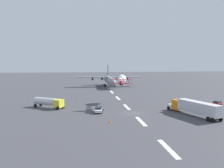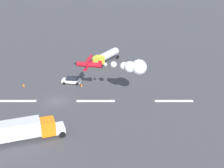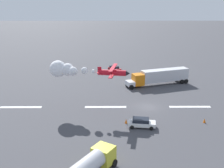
{
  "view_description": "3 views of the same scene",
  "coord_description": "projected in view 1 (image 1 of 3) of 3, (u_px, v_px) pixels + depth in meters",
  "views": [
    {
      "loc": [
        -57.31,
        13.34,
        13.63
      ],
      "look_at": [
        40.48,
        0.0,
        3.62
      ],
      "focal_mm": 36.53,
      "sensor_mm": 36.0,
      "label": 1
    },
    {
      "loc": [
        11.58,
        -57.39,
        30.42
      ],
      "look_at": [
        11.87,
        3.47,
        2.3
      ],
      "focal_mm": 50.09,
      "sensor_mm": 36.0,
      "label": 2
    },
    {
      "loc": [
        7.23,
        49.84,
        19.98
      ],
      "look_at": [
        6.93,
        1.93,
        5.24
      ],
      "focal_mm": 44.51,
      "sensor_mm": 36.0,
      "label": 3
    }
  ],
  "objects": [
    {
      "name": "ground_plane",
      "position": [
        133.0,
        113.0,
        59.66
      ],
      "size": [
        440.0,
        440.0,
        0.0
      ],
      "primitive_type": "plane",
      "color": "#424247",
      "rests_on": "ground"
    },
    {
      "name": "runway_stripe_3",
      "position": [
        168.0,
        149.0,
        35.52
      ],
      "size": [
        8.0,
        0.9,
        0.01
      ],
      "primitive_type": "cube",
      "color": "white",
      "rests_on": "ground"
    },
    {
      "name": "runway_stripe_4",
      "position": [
        141.0,
        121.0,
        51.61
      ],
      "size": [
        8.0,
        0.9,
        0.01
      ],
      "primitive_type": "cube",
      "color": "white",
      "rests_on": "ground"
    },
    {
      "name": "runway_stripe_5",
      "position": [
        127.0,
        107.0,
        67.71
      ],
      "size": [
        8.0,
        0.9,
        0.01
      ],
      "primitive_type": "cube",
      "color": "white",
      "rests_on": "ground"
    },
    {
      "name": "runway_stripe_6",
      "position": [
        118.0,
        98.0,
        83.8
      ],
      "size": [
        8.0,
        0.9,
        0.01
      ],
      "primitive_type": "cube",
      "color": "white",
      "rests_on": "ground"
    },
    {
      "name": "runway_stripe_7",
      "position": [
        112.0,
        92.0,
        99.89
      ],
      "size": [
        8.0,
        0.9,
        0.01
      ],
      "primitive_type": "cube",
      "color": "white",
      "rests_on": "ground"
    },
    {
      "name": "runway_stripe_8",
      "position": [
        108.0,
        88.0,
        115.98
      ],
      "size": [
        8.0,
        0.9,
        0.01
      ],
      "primitive_type": "cube",
      "color": "white",
      "rests_on": "ground"
    },
    {
      "name": "cargo_transport_plane",
      "position": [
        110.0,
        80.0,
        120.1
      ],
      "size": [
        26.43,
        33.34,
        11.29
      ],
      "color": "gray",
      "rests_on": "ground"
    },
    {
      "name": "stunt_biplane_red",
      "position": [
        121.0,
        80.0,
        73.41
      ],
      "size": [
        14.79,
        6.6,
        3.1
      ],
      "color": "red"
    },
    {
      "name": "semi_truck_orange",
      "position": [
        194.0,
        107.0,
        56.8
      ],
      "size": [
        15.79,
        7.76,
        3.7
      ],
      "color": "silver",
      "rests_on": "ground"
    },
    {
      "name": "fuel_tanker_truck",
      "position": [
        49.0,
        102.0,
        66.26
      ],
      "size": [
        7.27,
        9.33,
        2.9
      ],
      "color": "yellow",
      "rests_on": "ground"
    },
    {
      "name": "followme_car_yellow",
      "position": [
        217.0,
        103.0,
        69.21
      ],
      "size": [
        3.91,
        4.31,
        1.52
      ],
      "color": "#B21E23",
      "rests_on": "ground"
    },
    {
      "name": "airport_staff_sedan",
      "position": [
        99.0,
        109.0,
        60.55
      ],
      "size": [
        4.57,
        2.5,
        1.52
      ],
      "color": "white",
      "rests_on": "ground"
    },
    {
      "name": "traffic_cone_near",
      "position": [
        110.0,
        121.0,
        50.17
      ],
      "size": [
        0.44,
        0.44,
        0.75
      ],
      "primitive_type": "cone",
      "color": "orange",
      "rests_on": "ground"
    },
    {
      "name": "traffic_cone_far",
      "position": [
        103.0,
        109.0,
        63.18
      ],
      "size": [
        0.44,
        0.44,
        0.75
      ],
      "primitive_type": "cone",
      "color": "orange",
      "rests_on": "ground"
    }
  ]
}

